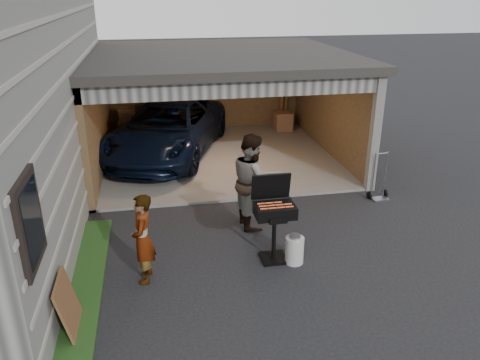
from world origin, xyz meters
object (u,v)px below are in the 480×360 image
object	(u,v)px
woman	(143,239)
bbq_grill	(274,213)
propane_tank	(294,250)
minivan	(168,131)
plywood_panel	(68,306)
man	(252,181)
hand_truck	(379,190)

from	to	relation	value
woman	bbq_grill	distance (m)	2.23
woman	propane_tank	size ratio (longest dim) A/B	3.11
woman	minivan	bearing A→B (deg)	179.38
plywood_panel	minivan	bearing A→B (deg)	76.67
minivan	propane_tank	size ratio (longest dim) A/B	10.84
minivan	bbq_grill	bearing A→B (deg)	-54.82
man	propane_tank	distance (m)	1.76
minivan	bbq_grill	world-z (taller)	bbq_grill
man	bbq_grill	size ratio (longest dim) A/B	1.25
hand_truck	man	bearing A→B (deg)	-173.98
propane_tank	plywood_panel	xyz separation A→B (m)	(-3.57, -1.11, 0.18)
propane_tank	plywood_panel	distance (m)	3.74
man	bbq_grill	bearing A→B (deg)	-179.86
woman	bbq_grill	xyz separation A→B (m)	(2.21, 0.23, 0.15)
minivan	hand_truck	distance (m)	5.97
minivan	woman	bearing A→B (deg)	-75.85
man	hand_truck	size ratio (longest dim) A/B	1.73
minivan	propane_tank	distance (m)	6.35
woman	plywood_panel	bearing A→B (deg)	-38.20
plywood_panel	hand_truck	world-z (taller)	hand_truck
woman	propane_tank	distance (m)	2.59
man	plywood_panel	xyz separation A→B (m)	(-3.14, -2.66, -0.53)
man	bbq_grill	world-z (taller)	man
minivan	woman	distance (m)	6.12
man	hand_truck	world-z (taller)	man
propane_tank	hand_truck	distance (m)	3.45
man	propane_tank	bearing A→B (deg)	-168.53
woman	bbq_grill	world-z (taller)	bbq_grill
woman	man	distance (m)	2.65
hand_truck	bbq_grill	bearing A→B (deg)	-152.07
minivan	plywood_panel	bearing A→B (deg)	-82.93
bbq_grill	man	bearing A→B (deg)	94.23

